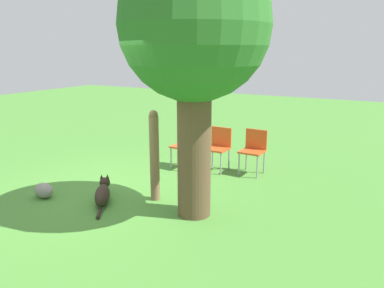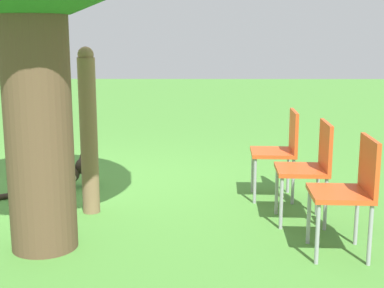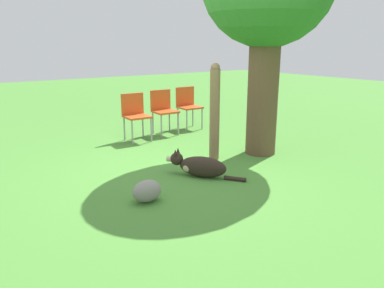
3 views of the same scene
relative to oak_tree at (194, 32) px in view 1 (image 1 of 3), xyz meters
The scene contains 8 objects.
ground_plane 2.96m from the oak_tree, 89.88° to the right, with size 30.00×30.00×0.00m, color #478433.
oak_tree is the anchor object (origin of this frame).
dog 2.91m from the oak_tree, 78.13° to the right, with size 0.96×0.71×0.36m.
fence_post 2.05m from the oak_tree, 102.86° to the right, with size 0.15×0.15×1.48m.
red_chair_0 3.15m from the oak_tree, 147.09° to the right, with size 0.44×0.46×0.87m.
red_chair_1 3.03m from the oak_tree, 164.66° to the right, with size 0.44×0.46×0.87m.
red_chair_2 3.08m from the oak_tree, behind, with size 0.44×0.46×0.87m.
garden_rock 3.58m from the oak_tree, 75.37° to the right, with size 0.24×0.35×0.26m.
Camera 1 is at (4.57, 3.85, 2.40)m, focal length 35.00 mm.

